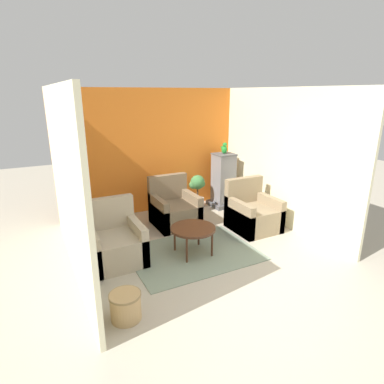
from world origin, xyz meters
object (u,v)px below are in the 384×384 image
object	(u,v)px
wicker_basket	(126,306)
armchair_left	(115,243)
armchair_middle	(174,210)
parrot	(224,148)
birdcage	(223,181)
armchair_right	(252,214)
coffee_table	(193,230)
potted_plant	(197,189)

from	to	relation	value
wicker_basket	armchair_left	bearing A→B (deg)	80.24
armchair_middle	armchair_left	bearing A→B (deg)	-147.19
parrot	birdcage	bearing A→B (deg)	-90.00
armchair_middle	birdcage	world-z (taller)	birdcage
birdcage	armchair_middle	bearing A→B (deg)	-160.80
armchair_right	wicker_basket	bearing A→B (deg)	-154.00
coffee_table	armchair_right	bearing A→B (deg)	14.10
armchair_middle	potted_plant	world-z (taller)	armchair_middle
armchair_left	birdcage	world-z (taller)	birdcage
armchair_left	potted_plant	world-z (taller)	armchair_left
armchair_left	armchair_middle	xyz separation A→B (m)	(1.44, 0.93, 0.00)
coffee_table	armchair_right	xyz separation A→B (m)	(1.50, 0.38, -0.12)
armchair_middle	wicker_basket	xyz separation A→B (m)	(-1.69, -2.35, -0.13)
coffee_table	potted_plant	size ratio (longest dim) A/B	0.95
parrot	wicker_basket	bearing A→B (deg)	-137.99
armchair_left	wicker_basket	distance (m)	1.44
armchair_right	coffee_table	bearing A→B (deg)	-165.90
coffee_table	parrot	bearing A→B (deg)	46.13
coffee_table	birdcage	xyz separation A→B (m)	(1.74, 1.81, 0.16)
armchair_right	parrot	distance (m)	1.79
birdcage	potted_plant	bearing A→B (deg)	166.11
coffee_table	armchair_middle	world-z (taller)	armchair_middle
coffee_table	birdcage	distance (m)	2.51
coffee_table	birdcage	world-z (taller)	birdcage
coffee_table	parrot	size ratio (longest dim) A/B	2.84
birdcage	parrot	world-z (taller)	parrot
coffee_table	potted_plant	world-z (taller)	potted_plant
armchair_middle	wicker_basket	world-z (taller)	armchair_middle
coffee_table	potted_plant	xyz separation A→B (m)	(1.13, 1.96, 0.02)
armchair_left	wicker_basket	size ratio (longest dim) A/B	2.56
potted_plant	wicker_basket	size ratio (longest dim) A/B	2.05
armchair_middle	wicker_basket	size ratio (longest dim) A/B	2.56
armchair_right	armchair_left	bearing A→B (deg)	-179.47
armchair_left	birdcage	bearing A→B (deg)	26.28
armchair_left	birdcage	size ratio (longest dim) A/B	0.78
armchair_right	potted_plant	bearing A→B (deg)	103.18
armchair_middle	coffee_table	bearing A→B (deg)	-100.60
armchair_right	wicker_basket	xyz separation A→B (m)	(-2.95, -1.44, -0.13)
armchair_left	potted_plant	bearing A→B (deg)	34.42
birdcage	parrot	xyz separation A→B (m)	(0.00, 0.00, 0.77)
coffee_table	armchair_left	world-z (taller)	armchair_left
parrot	potted_plant	distance (m)	1.10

